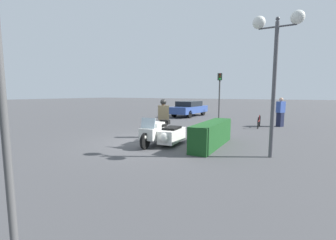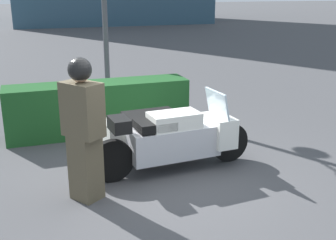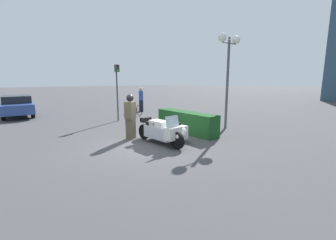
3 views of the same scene
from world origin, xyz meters
name	(u,v)px [view 2 (image 2 of 3)]	position (x,y,z in m)	size (l,w,h in m)	color
ground_plane	(167,181)	(0.00, 0.00, 0.00)	(160.00, 160.00, 0.00)	#424244
police_motorcycle	(167,134)	(0.23, 0.65, 0.45)	(2.46, 1.24, 1.14)	black
officer_rider	(83,127)	(-1.12, -0.12, 0.95)	(0.52, 0.57, 1.79)	brown
hedge_bush_curbside	(99,108)	(-0.50, 2.39, 0.47)	(3.28, 0.69, 0.94)	#19471E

